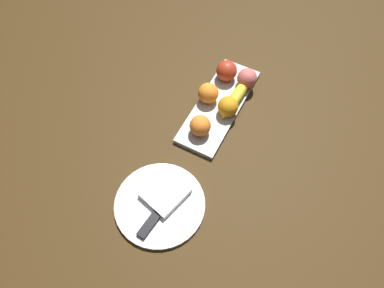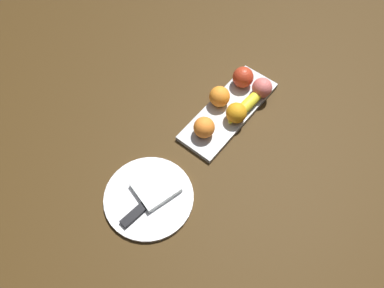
{
  "view_description": "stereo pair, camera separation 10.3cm",
  "coord_description": "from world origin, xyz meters",
  "px_view_note": "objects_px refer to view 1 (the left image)",
  "views": [
    {
      "loc": [
        -0.65,
        -0.26,
        0.93
      ],
      "look_at": [
        -0.18,
        -0.02,
        0.05
      ],
      "focal_mm": 34.0,
      "sensor_mm": 36.0,
      "label": 1
    },
    {
      "loc": [
        -0.59,
        -0.35,
        0.93
      ],
      "look_at": [
        -0.18,
        -0.02,
        0.05
      ],
      "focal_mm": 34.0,
      "sensor_mm": 36.0,
      "label": 2
    }
  ],
  "objects_px": {
    "folded_napkin": "(165,193)",
    "knife": "(154,218)",
    "peach": "(247,78)",
    "dinner_plate": "(160,205)",
    "orange_center": "(228,106)",
    "fruit_tray": "(220,105)",
    "orange_near_banana": "(200,126)",
    "banana": "(237,96)",
    "orange_near_apple": "(208,93)",
    "apple": "(227,71)"
  },
  "relations": [
    {
      "from": "orange_near_apple",
      "to": "dinner_plate",
      "type": "relative_size",
      "value": 0.26
    },
    {
      "from": "folded_napkin",
      "to": "knife",
      "type": "height_order",
      "value": "folded_napkin"
    },
    {
      "from": "orange_near_apple",
      "to": "knife",
      "type": "height_order",
      "value": "orange_near_apple"
    },
    {
      "from": "orange_center",
      "to": "folded_napkin",
      "type": "height_order",
      "value": "orange_center"
    },
    {
      "from": "fruit_tray",
      "to": "orange_center",
      "type": "distance_m",
      "value": 0.06
    },
    {
      "from": "orange_near_apple",
      "to": "folded_napkin",
      "type": "bearing_deg",
      "value": -173.38
    },
    {
      "from": "dinner_plate",
      "to": "knife",
      "type": "relative_size",
      "value": 1.35
    },
    {
      "from": "peach",
      "to": "dinner_plate",
      "type": "height_order",
      "value": "peach"
    },
    {
      "from": "dinner_plate",
      "to": "apple",
      "type": "bearing_deg",
      "value": 3.25
    },
    {
      "from": "orange_near_banana",
      "to": "folded_napkin",
      "type": "distance_m",
      "value": 0.22
    },
    {
      "from": "orange_near_banana",
      "to": "orange_center",
      "type": "relative_size",
      "value": 1.0
    },
    {
      "from": "orange_near_banana",
      "to": "folded_napkin",
      "type": "bearing_deg",
      "value": -178.17
    },
    {
      "from": "folded_napkin",
      "to": "knife",
      "type": "relative_size",
      "value": 0.6
    },
    {
      "from": "orange_near_banana",
      "to": "peach",
      "type": "xyz_separation_m",
      "value": [
        0.23,
        -0.05,
        0.0
      ]
    },
    {
      "from": "orange_near_apple",
      "to": "apple",
      "type": "bearing_deg",
      "value": -6.63
    },
    {
      "from": "orange_center",
      "to": "knife",
      "type": "xyz_separation_m",
      "value": [
        -0.4,
        0.03,
        -0.03
      ]
    },
    {
      "from": "orange_center",
      "to": "folded_napkin",
      "type": "relative_size",
      "value": 0.58
    },
    {
      "from": "banana",
      "to": "knife",
      "type": "relative_size",
      "value": 1.07
    },
    {
      "from": "orange_center",
      "to": "peach",
      "type": "height_order",
      "value": "same"
    },
    {
      "from": "peach",
      "to": "knife",
      "type": "bearing_deg",
      "value": 176.32
    },
    {
      "from": "fruit_tray",
      "to": "orange_near_banana",
      "type": "height_order",
      "value": "orange_near_banana"
    },
    {
      "from": "banana",
      "to": "dinner_plate",
      "type": "xyz_separation_m",
      "value": [
        -0.42,
        0.04,
        -0.03
      ]
    },
    {
      "from": "peach",
      "to": "dinner_plate",
      "type": "bearing_deg",
      "value": 174.92
    },
    {
      "from": "apple",
      "to": "peach",
      "type": "distance_m",
      "value": 0.07
    },
    {
      "from": "fruit_tray",
      "to": "orange_center",
      "type": "relative_size",
      "value": 5.79
    },
    {
      "from": "orange_near_banana",
      "to": "orange_center",
      "type": "distance_m",
      "value": 0.11
    },
    {
      "from": "banana",
      "to": "peach",
      "type": "relative_size",
      "value": 3.07
    },
    {
      "from": "orange_near_banana",
      "to": "folded_napkin",
      "type": "height_order",
      "value": "orange_near_banana"
    },
    {
      "from": "banana",
      "to": "folded_napkin",
      "type": "relative_size",
      "value": 1.79
    },
    {
      "from": "banana",
      "to": "orange_near_banana",
      "type": "xyz_separation_m",
      "value": [
        -0.16,
        0.05,
        0.01
      ]
    },
    {
      "from": "fruit_tray",
      "to": "banana",
      "type": "bearing_deg",
      "value": -45.0
    },
    {
      "from": "folded_napkin",
      "to": "apple",
      "type": "bearing_deg",
      "value": 3.47
    },
    {
      "from": "fruit_tray",
      "to": "apple",
      "type": "relative_size",
      "value": 5.44
    },
    {
      "from": "banana",
      "to": "knife",
      "type": "bearing_deg",
      "value": 178.87
    },
    {
      "from": "banana",
      "to": "knife",
      "type": "distance_m",
      "value": 0.46
    },
    {
      "from": "peach",
      "to": "orange_near_banana",
      "type": "bearing_deg",
      "value": 167.74
    },
    {
      "from": "orange_near_banana",
      "to": "knife",
      "type": "distance_m",
      "value": 0.3
    },
    {
      "from": "orange_near_apple",
      "to": "knife",
      "type": "xyz_separation_m",
      "value": [
        -0.42,
        -0.05,
        -0.03
      ]
    },
    {
      "from": "orange_center",
      "to": "knife",
      "type": "height_order",
      "value": "orange_center"
    },
    {
      "from": "orange_center",
      "to": "dinner_plate",
      "type": "height_order",
      "value": "orange_center"
    },
    {
      "from": "apple",
      "to": "knife",
      "type": "relative_size",
      "value": 0.37
    },
    {
      "from": "peach",
      "to": "orange_center",
      "type": "bearing_deg",
      "value": 176.82
    },
    {
      "from": "orange_center",
      "to": "peach",
      "type": "distance_m",
      "value": 0.13
    },
    {
      "from": "apple",
      "to": "peach",
      "type": "height_order",
      "value": "apple"
    },
    {
      "from": "banana",
      "to": "orange_near_apple",
      "type": "xyz_separation_m",
      "value": [
        -0.04,
        0.08,
        0.01
      ]
    },
    {
      "from": "orange_center",
      "to": "orange_near_banana",
      "type": "bearing_deg",
      "value": 157.06
    },
    {
      "from": "folded_napkin",
      "to": "orange_near_apple",
      "type": "bearing_deg",
      "value": 6.62
    },
    {
      "from": "knife",
      "to": "orange_center",
      "type": "bearing_deg",
      "value": 2.3
    },
    {
      "from": "fruit_tray",
      "to": "peach",
      "type": "height_order",
      "value": "peach"
    },
    {
      "from": "orange_near_apple",
      "to": "peach",
      "type": "xyz_separation_m",
      "value": [
        0.11,
        -0.08,
        -0.0
      ]
    }
  ]
}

